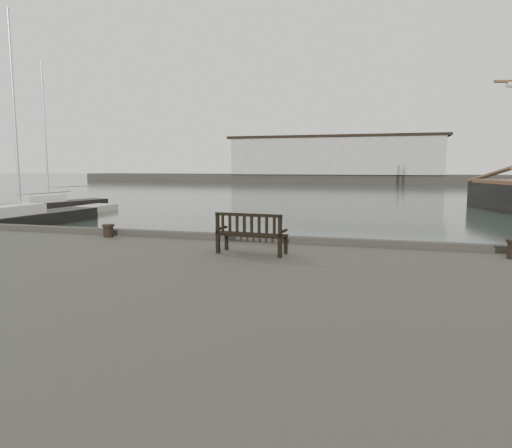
% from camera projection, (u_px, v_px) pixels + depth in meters
% --- Properties ---
extents(ground, '(400.00, 400.00, 0.00)m').
position_uv_depth(ground, '(268.00, 293.00, 13.35)').
color(ground, black).
rests_on(ground, ground).
extents(breakwater, '(140.00, 9.50, 12.20)m').
position_uv_depth(breakwater, '(350.00, 164.00, 101.89)').
color(breakwater, '#383530').
rests_on(breakwater, ground).
extents(bench, '(1.75, 0.74, 0.98)m').
position_uv_depth(bench, '(251.00, 241.00, 11.14)').
color(bench, black).
rests_on(bench, quay).
extents(bollard_left, '(0.37, 0.37, 0.39)m').
position_uv_depth(bollard_left, '(108.00, 231.00, 13.83)').
color(bollard_left, black).
rests_on(bollard_left, quay).
extents(yacht_b, '(4.59, 9.71, 12.63)m').
position_uv_depth(yacht_b, '(55.00, 208.00, 38.00)').
color(yacht_b, black).
rests_on(yacht_b, ground).
extents(yacht_c, '(3.12, 10.17, 13.42)m').
position_uv_depth(yacht_c, '(28.00, 222.00, 28.28)').
color(yacht_c, black).
rests_on(yacht_c, ground).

